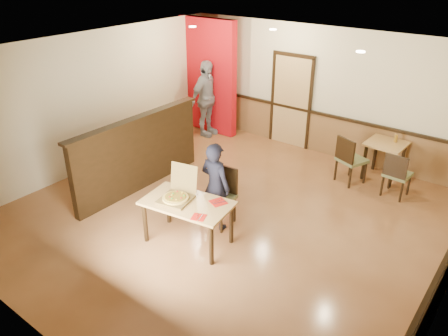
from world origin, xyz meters
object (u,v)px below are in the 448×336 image
at_px(side_table, 385,151).
at_px(diner, 215,186).
at_px(side_chair_right, 397,173).
at_px(passerby, 206,99).
at_px(side_chair_left, 349,158).
at_px(diner_chair, 220,194).
at_px(condiment, 396,138).
at_px(main_table, 187,208).
at_px(pizza_box, 177,195).

distance_m(side_table, diner, 3.78).
xyz_separation_m(side_chair_right, passerby, (-4.78, 0.27, 0.45)).
distance_m(side_chair_left, diner, 3.03).
relative_size(diner_chair, side_table, 1.27).
distance_m(side_table, condiment, 0.32).
bearing_deg(side_chair_left, diner_chair, 89.08).
distance_m(main_table, condiment, 4.55).
xyz_separation_m(main_table, passerby, (-2.66, 3.69, 0.31)).
distance_m(side_chair_right, side_table, 0.77).
bearing_deg(diner_chair, main_table, -96.76).
relative_size(diner_chair, diner, 0.66).
distance_m(side_chair_right, condiment, 0.91).
xyz_separation_m(main_table, diner_chair, (0.04, 0.77, -0.08)).
xyz_separation_m(side_chair_left, condiment, (0.60, 0.76, 0.32)).
bearing_deg(side_chair_right, side_chair_left, 3.86).
distance_m(main_table, pizza_box, 0.25).
bearing_deg(pizza_box, diner_chair, 62.60).
distance_m(main_table, diner, 0.64).
height_order(diner_chair, pizza_box, pizza_box).
bearing_deg(diner, passerby, -47.45).
bearing_deg(diner_chair, side_table, 59.77).
bearing_deg(diner_chair, diner, -87.46).
distance_m(main_table, side_table, 4.37).
relative_size(side_chair_right, diner, 0.59).
height_order(main_table, side_chair_left, side_chair_left).
relative_size(side_chair_right, side_table, 1.15).
relative_size(main_table, side_chair_right, 1.64).
relative_size(side_chair_right, passerby, 0.48).
bearing_deg(side_chair_left, main_table, 93.36).
relative_size(passerby, pizza_box, 2.96).
bearing_deg(side_table, main_table, -112.45).
distance_m(side_table, passerby, 4.36).
distance_m(main_table, diner_chair, 0.78).
xyz_separation_m(side_chair_left, side_chair_right, (0.92, 0.00, -0.05)).
bearing_deg(main_table, pizza_box, 179.80).
xyz_separation_m(side_chair_right, pizza_box, (-2.29, -3.45, 0.31)).
xyz_separation_m(diner_chair, side_chair_left, (1.15, 2.65, -0.01)).
relative_size(side_chair_left, side_chair_right, 1.09).
distance_m(diner, condiment, 3.96).
relative_size(diner, pizza_box, 2.38).
bearing_deg(diner_chair, side_chair_left, 62.79).
xyz_separation_m(main_table, side_table, (1.67, 4.04, -0.02)).
bearing_deg(side_chair_left, diner, 90.52).
bearing_deg(passerby, side_table, -87.76).
relative_size(side_chair_left, diner, 0.65).
xyz_separation_m(pizza_box, condiment, (1.97, 4.21, 0.06)).
height_order(side_chair_left, side_table, side_chair_left).
relative_size(main_table, passerby, 0.78).
distance_m(side_table, pizza_box, 4.47).
height_order(side_chair_left, pizza_box, pizza_box).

